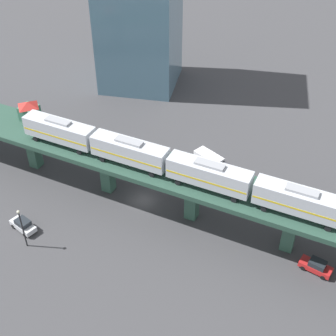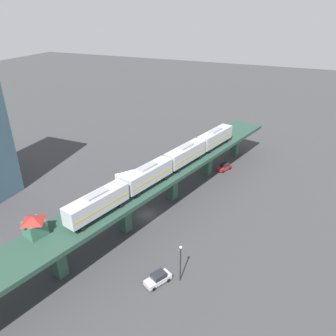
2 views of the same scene
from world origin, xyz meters
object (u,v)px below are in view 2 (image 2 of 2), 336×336
Objects in this scene: signal_hut at (34,225)px; street_lamp at (180,261)px; subway_train at (168,163)px; street_car_silver at (158,278)px; street_car_red at (224,167)px; delivery_truck at (130,178)px.

street_lamp is at bearing -160.74° from signal_hut.
subway_train is 22.40m from street_lamp.
street_lamp reaches higher than street_car_silver.
signal_hut is 0.83× the size of street_car_red.
street_car_silver is 0.68× the size of street_lamp.
street_car_silver is 0.66× the size of delivery_truck.
street_car_red is at bearing -89.54° from street_car_silver.
street_car_red is at bearing -107.28° from subway_train.
street_car_silver is 42.80m from street_car_red.
subway_train is 6.86× the size of delivery_truck.
street_car_silver is at bearing 90.46° from street_car_red.
delivery_truck is 33.20m from street_lamp.
signal_hut is 20.74m from street_car_silver.
subway_train is 28.39m from signal_hut.
street_car_silver is (-17.99, -5.46, -8.76)m from signal_hut.
subway_train is 16.00m from delivery_truck.
signal_hut reaches higher than street_lamp.
subway_train is at bearing -112.35° from signal_hut.
delivery_truck is (1.53, -31.62, -7.93)m from signal_hut.
street_car_silver is at bearing 109.09° from subway_train.
street_car_red is at bearing -85.32° from street_lamp.
subway_train reaches higher than signal_hut.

